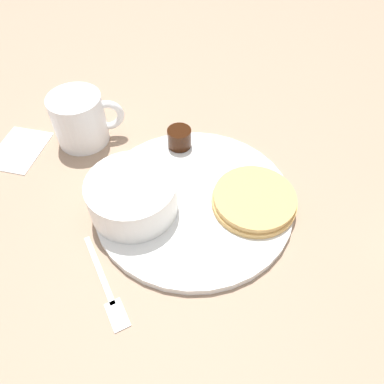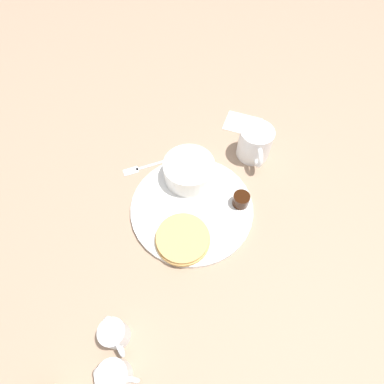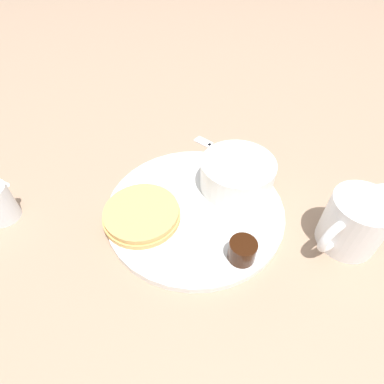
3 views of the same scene
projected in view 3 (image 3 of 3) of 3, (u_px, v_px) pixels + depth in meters
name	position (u px, v px, depth m)	size (l,w,h in m)	color
ground_plane	(195.00, 211.00, 0.50)	(4.00, 4.00, 0.00)	#9E7F66
plate	(195.00, 209.00, 0.49)	(0.29, 0.29, 0.01)	white
pancake_stack	(142.00, 214.00, 0.46)	(0.12, 0.12, 0.02)	tan
bowl	(237.00, 173.00, 0.50)	(0.12, 0.12, 0.05)	white
syrup_cup	(242.00, 250.00, 0.41)	(0.04, 0.04, 0.03)	black
butter_ramekin	(255.00, 179.00, 0.51)	(0.04, 0.04, 0.04)	white
coffee_mug	(353.00, 223.00, 0.42)	(0.09, 0.11, 0.09)	white
fork	(216.00, 148.00, 0.61)	(0.11, 0.10, 0.00)	silver
napkin	(381.00, 207.00, 0.50)	(0.10, 0.08, 0.00)	white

